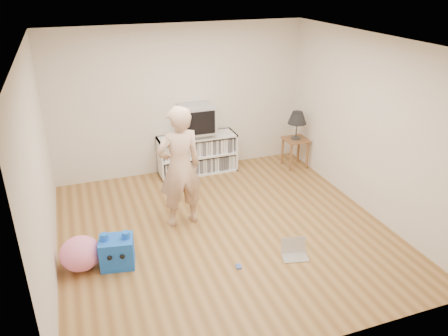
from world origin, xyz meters
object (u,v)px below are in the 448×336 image
laptop (294,251)px  plush_pink (80,254)px  media_unit (197,154)px  dvd_deck (197,134)px  crt_tv (197,119)px  person (180,168)px  side_table (295,145)px  plush_blue (117,252)px  table_lamp (297,118)px

laptop → plush_pink: bearing=179.4°
media_unit → dvd_deck: (0.00, -0.02, 0.39)m
crt_tv → person: size_ratio=0.34×
side_table → plush_pink: size_ratio=1.11×
plush_blue → plush_pink: bearing=177.2°
laptop → dvd_deck: bearing=112.3°
person → laptop: size_ratio=4.70×
laptop → table_lamp: bearing=75.6°
person → media_unit: bearing=-121.4°
plush_pink → dvd_deck: bearing=45.7°
dvd_deck → side_table: bearing=-11.8°
table_lamp → person: 2.79m
table_lamp → plush_pink: 4.41m
media_unit → plush_pink: bearing=-134.1°
media_unit → laptop: 2.94m
person → table_lamp: bearing=-161.1°
crt_tv → plush_pink: crt_tv is taller
crt_tv → plush_blue: crt_tv is taller
person → laptop: 1.91m
crt_tv → plush_pink: bearing=-134.3°
table_lamp → plush_pink: (-3.94, -1.85, -0.73)m
media_unit → table_lamp: size_ratio=2.72×
media_unit → table_lamp: (1.78, -0.39, 0.59)m
media_unit → dvd_deck: bearing=-90.0°
table_lamp → plush_pink: table_lamp is taller
crt_tv → laptop: size_ratio=1.59×
crt_tv → laptop: bearing=-81.3°
person → plush_blue: 1.41m
media_unit → plush_blue: 2.91m
media_unit → laptop: (0.44, -2.89, -0.29)m
table_lamp → laptop: bearing=-118.1°
media_unit → crt_tv: size_ratio=2.33×
side_table → person: (-2.50, -1.24, 0.47)m
plush_blue → laptop: bearing=-4.4°
crt_tv → laptop: (0.44, -2.88, -0.96)m
side_table → person: bearing=-153.7°
person → plush_blue: (-1.01, -0.71, -0.68)m
media_unit → person: (-0.72, -1.62, 0.54)m
dvd_deck → plush_pink: bearing=-134.3°
media_unit → person: 1.86m
plush_pink → person: bearing=23.1°
crt_tv → plush_blue: size_ratio=1.27×
media_unit → plush_blue: size_ratio=2.96×
table_lamp → plush_blue: 4.08m
crt_tv → person: bearing=-114.3°
plush_pink → plush_blue: bearing=-12.9°
crt_tv → side_table: crt_tv is taller
media_unit → side_table: bearing=-12.2°
crt_tv → table_lamp: crt_tv is taller
crt_tv → plush_pink: size_ratio=1.21×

